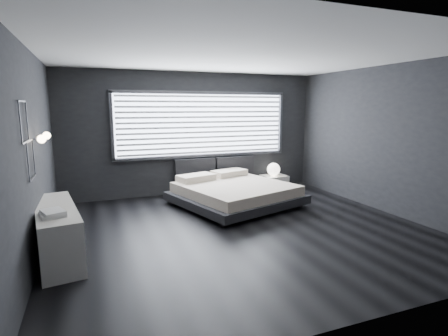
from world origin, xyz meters
name	(u,v)px	position (x,y,z in m)	size (l,w,h in m)	color
room	(243,146)	(0.00, 0.00, 1.40)	(6.04, 6.00, 2.80)	black
window	(204,125)	(0.20, 2.70, 1.61)	(4.14, 0.09, 1.52)	white
headboard	(215,168)	(0.46, 2.64, 0.57)	(1.96, 0.16, 0.52)	black
sconce_near	(41,139)	(-2.88, 0.05, 1.60)	(0.18, 0.11, 0.11)	silver
sconce_far	(46,136)	(-2.88, 0.65, 1.60)	(0.18, 0.11, 0.11)	silver
wall_art_upper	(24,122)	(-2.98, -0.55, 1.85)	(0.01, 0.48, 0.48)	#47474C
wall_art_lower	(31,160)	(-2.98, -0.30, 1.38)	(0.01, 0.48, 0.48)	#47474C
bed	(234,192)	(0.45, 1.42, 0.27)	(2.75, 2.68, 0.58)	black
nightstand	(274,182)	(1.93, 2.39, 0.17)	(0.58, 0.48, 0.34)	white
orb_lamp	(274,169)	(1.89, 2.37, 0.50)	(0.32, 0.32, 0.32)	white
dresser	(57,232)	(-2.78, -0.07, 0.35)	(0.74, 1.80, 0.70)	white
book_stack	(53,213)	(-2.77, -0.50, 0.73)	(0.35, 0.41, 0.07)	silver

